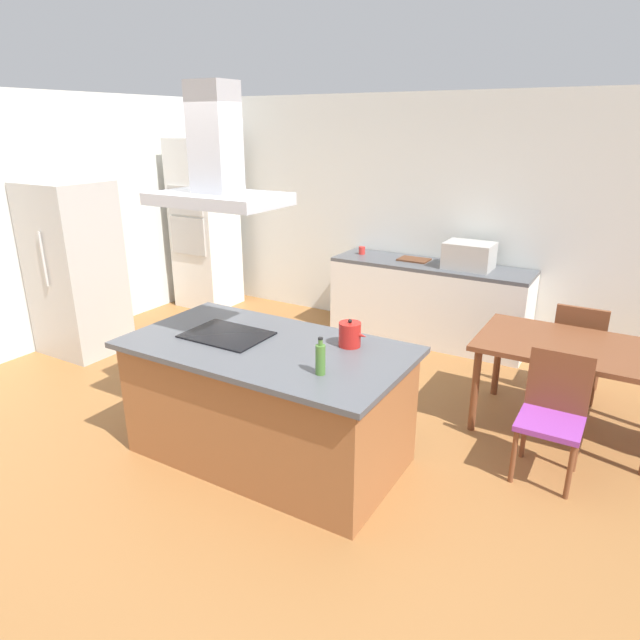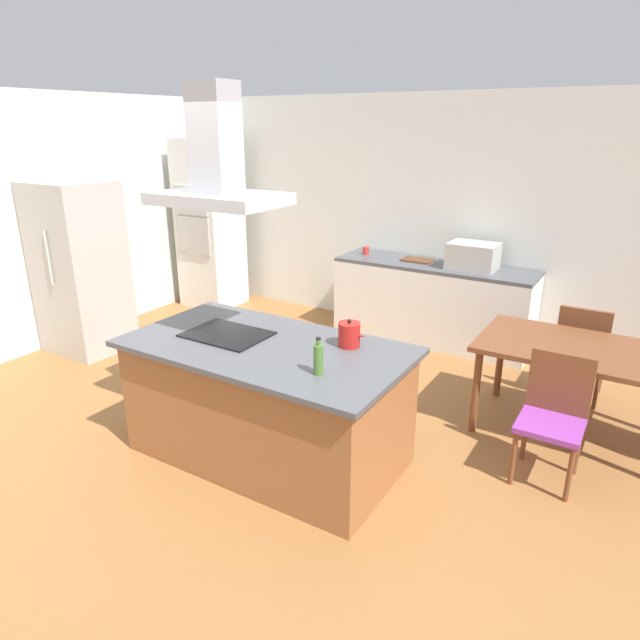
% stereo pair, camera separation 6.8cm
% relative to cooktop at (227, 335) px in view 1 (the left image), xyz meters
% --- Properties ---
extents(ground, '(16.00, 16.00, 0.00)m').
position_rel_cooktop_xyz_m(ground, '(0.35, 1.50, -0.91)').
color(ground, '#936033').
extents(wall_back, '(7.20, 0.10, 2.70)m').
position_rel_cooktop_xyz_m(wall_back, '(0.35, 3.25, 0.44)').
color(wall_back, silver).
rests_on(wall_back, ground).
extents(wall_left, '(0.10, 8.80, 2.70)m').
position_rel_cooktop_xyz_m(wall_left, '(-3.10, 1.00, 0.44)').
color(wall_left, silver).
rests_on(wall_left, ground).
extents(kitchen_island, '(2.03, 1.10, 0.90)m').
position_rel_cooktop_xyz_m(kitchen_island, '(0.35, 0.00, -0.45)').
color(kitchen_island, '#995B33').
rests_on(kitchen_island, ground).
extents(cooktop, '(0.60, 0.44, 0.01)m').
position_rel_cooktop_xyz_m(cooktop, '(0.00, 0.00, 0.00)').
color(cooktop, black).
rests_on(cooktop, kitchen_island).
extents(tea_kettle, '(0.21, 0.16, 0.20)m').
position_rel_cooktop_xyz_m(tea_kettle, '(0.87, 0.28, 0.08)').
color(tea_kettle, '#B21E19').
rests_on(tea_kettle, kitchen_island).
extents(olive_oil_bottle, '(0.06, 0.06, 0.24)m').
position_rel_cooktop_xyz_m(olive_oil_bottle, '(0.93, -0.22, 0.10)').
color(olive_oil_bottle, '#47722D').
rests_on(olive_oil_bottle, kitchen_island).
extents(back_counter, '(2.21, 0.62, 0.90)m').
position_rel_cooktop_xyz_m(back_counter, '(0.53, 2.88, -0.46)').
color(back_counter, silver).
rests_on(back_counter, ground).
extents(countertop_microwave, '(0.50, 0.38, 0.28)m').
position_rel_cooktop_xyz_m(countertop_microwave, '(0.95, 2.88, 0.13)').
color(countertop_microwave, '#B2AFAA').
rests_on(countertop_microwave, back_counter).
extents(coffee_mug_red, '(0.08, 0.08, 0.09)m').
position_rel_cooktop_xyz_m(coffee_mug_red, '(-0.34, 2.92, 0.04)').
color(coffee_mug_red, red).
rests_on(coffee_mug_red, back_counter).
extents(cutting_board, '(0.34, 0.24, 0.02)m').
position_rel_cooktop_xyz_m(cutting_board, '(0.31, 2.93, 0.00)').
color(cutting_board, '#59331E').
rests_on(cutting_board, back_counter).
extents(wall_oven_stack, '(0.70, 0.66, 2.20)m').
position_rel_cooktop_xyz_m(wall_oven_stack, '(-2.55, 2.65, 0.20)').
color(wall_oven_stack, silver).
rests_on(wall_oven_stack, ground).
extents(refrigerator, '(0.80, 0.73, 1.82)m').
position_rel_cooktop_xyz_m(refrigerator, '(-2.63, 0.68, 0.00)').
color(refrigerator, '#B2AFAA').
rests_on(refrigerator, ground).
extents(dining_table, '(1.40, 0.90, 0.75)m').
position_rel_cooktop_xyz_m(dining_table, '(2.18, 1.52, -0.24)').
color(dining_table, brown).
rests_on(dining_table, ground).
extents(chair_facing_island, '(0.42, 0.42, 0.89)m').
position_rel_cooktop_xyz_m(chair_facing_island, '(2.18, 0.85, -0.40)').
color(chair_facing_island, purple).
rests_on(chair_facing_island, ground).
extents(chair_facing_back_wall, '(0.42, 0.42, 0.89)m').
position_rel_cooktop_xyz_m(chair_facing_back_wall, '(2.18, 2.18, -0.40)').
color(chair_facing_back_wall, purple).
rests_on(chair_facing_back_wall, ground).
extents(range_hood, '(0.90, 0.55, 0.78)m').
position_rel_cooktop_xyz_m(range_hood, '(0.00, 0.00, 1.20)').
color(range_hood, '#ADADB2').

